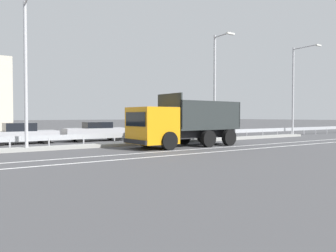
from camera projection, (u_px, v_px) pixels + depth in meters
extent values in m
plane|color=#424244|center=(167.00, 147.00, 20.36)|extent=(320.00, 320.00, 0.00)
cube|color=silver|center=(205.00, 149.00, 19.23)|extent=(59.91, 0.16, 0.01)
cube|color=silver|center=(225.00, 151.00, 17.85)|extent=(59.91, 0.16, 0.01)
cube|color=gray|center=(148.00, 143.00, 22.27)|extent=(32.95, 1.10, 0.18)
cube|color=#9EA0A5|center=(142.00, 135.00, 22.97)|extent=(59.91, 0.04, 0.32)
cylinder|color=#ADADB2|center=(10.00, 145.00, 18.24)|extent=(0.09, 0.09, 0.62)
cylinder|color=#ADADB2|center=(49.00, 143.00, 19.43)|extent=(0.09, 0.09, 0.62)
cylinder|color=#ADADB2|center=(84.00, 142.00, 20.61)|extent=(0.09, 0.09, 0.62)
cylinder|color=#ADADB2|center=(114.00, 140.00, 21.80)|extent=(0.09, 0.09, 0.62)
cylinder|color=#ADADB2|center=(142.00, 139.00, 22.98)|extent=(0.09, 0.09, 0.62)
cylinder|color=#ADADB2|center=(167.00, 138.00, 24.17)|extent=(0.09, 0.09, 0.62)
cylinder|color=#ADADB2|center=(190.00, 137.00, 25.35)|extent=(0.09, 0.09, 0.62)
cylinder|color=#ADADB2|center=(210.00, 136.00, 26.54)|extent=(0.09, 0.09, 0.62)
cylinder|color=#ADADB2|center=(229.00, 135.00, 27.72)|extent=(0.09, 0.09, 0.62)
cylinder|color=#ADADB2|center=(247.00, 134.00, 28.91)|extent=(0.09, 0.09, 0.62)
cylinder|color=#ADADB2|center=(263.00, 134.00, 30.09)|extent=(0.09, 0.09, 0.62)
cylinder|color=#ADADB2|center=(277.00, 133.00, 31.28)|extent=(0.09, 0.09, 0.62)
cylinder|color=#ADADB2|center=(291.00, 132.00, 32.46)|extent=(0.09, 0.09, 0.62)
cylinder|color=#ADADB2|center=(304.00, 132.00, 33.65)|extent=(0.09, 0.09, 0.62)
cylinder|color=#ADADB2|center=(316.00, 131.00, 34.83)|extent=(0.09, 0.09, 0.62)
cylinder|color=#ADADB2|center=(327.00, 131.00, 36.02)|extent=(0.09, 0.09, 0.62)
cube|color=orange|center=(152.00, 125.00, 19.14)|extent=(2.33, 2.57, 2.11)
cube|color=black|center=(135.00, 119.00, 18.46)|extent=(0.11, 2.14, 0.80)
cube|color=black|center=(135.00, 142.00, 18.48)|extent=(0.19, 2.44, 0.24)
cube|color=black|center=(200.00, 133.00, 21.36)|extent=(5.28, 1.55, 0.53)
cube|color=#232828|center=(200.00, 128.00, 21.35)|extent=(5.10, 2.57, 0.12)
cube|color=#232828|center=(212.00, 114.00, 20.40)|extent=(5.02, 0.28, 1.69)
cube|color=#232828|center=(189.00, 115.00, 22.25)|extent=(5.02, 0.28, 1.69)
cube|color=#232828|center=(170.00, 111.00, 19.87)|extent=(0.18, 2.39, 2.11)
cube|color=#232828|center=(226.00, 115.00, 22.77)|extent=(0.18, 2.39, 1.69)
cylinder|color=black|center=(169.00, 141.00, 18.38)|extent=(1.05, 0.36, 1.04)
cylinder|color=black|center=(146.00, 138.00, 20.35)|extent=(1.05, 0.36, 1.04)
cylinder|color=black|center=(208.00, 139.00, 20.15)|extent=(1.05, 0.36, 1.04)
cylinder|color=black|center=(184.00, 137.00, 22.12)|extent=(1.05, 0.36, 1.04)
cylinder|color=black|center=(229.00, 138.00, 21.23)|extent=(1.05, 0.36, 1.04)
cylinder|color=black|center=(204.00, 136.00, 23.20)|extent=(1.05, 0.36, 1.04)
cylinder|color=white|center=(193.00, 139.00, 24.43)|extent=(0.16, 0.16, 0.35)
cylinder|color=black|center=(193.00, 135.00, 24.42)|extent=(0.16, 0.16, 0.35)
cylinder|color=white|center=(193.00, 130.00, 24.41)|extent=(0.16, 0.16, 0.35)
cylinder|color=black|center=(193.00, 126.00, 24.40)|extent=(0.16, 0.16, 0.35)
cylinder|color=white|center=(193.00, 121.00, 24.39)|extent=(0.16, 0.16, 0.35)
cylinder|color=#1E4CB2|center=(193.00, 113.00, 24.37)|extent=(0.77, 0.03, 0.77)
cylinder|color=white|center=(193.00, 113.00, 24.37)|extent=(0.83, 0.02, 0.83)
cylinder|color=#ADADB2|center=(26.00, 77.00, 17.87)|extent=(0.18, 0.18, 8.14)
cylinder|color=#ADADB2|center=(215.00, 88.00, 25.27)|extent=(0.18, 0.18, 8.13)
cylinder|color=#ADADB2|center=(222.00, 35.00, 24.43)|extent=(0.15, 1.71, 0.10)
cube|color=silver|center=(230.00, 34.00, 23.71)|extent=(0.71, 0.22, 0.12)
cylinder|color=#ADADB2|center=(293.00, 92.00, 31.38)|extent=(0.18, 0.18, 8.46)
cylinder|color=#ADADB2|center=(305.00, 47.00, 30.19)|extent=(0.15, 2.54, 0.10)
cube|color=silver|center=(318.00, 45.00, 29.13)|extent=(0.70, 0.21, 0.12)
cube|color=#A3A3A8|center=(22.00, 135.00, 22.54)|extent=(4.65, 2.01, 0.59)
cube|color=black|center=(20.00, 127.00, 22.45)|extent=(1.97, 1.74, 0.56)
cylinder|color=black|center=(40.00, 138.00, 24.13)|extent=(0.60, 0.21, 0.60)
cylinder|color=black|center=(47.00, 139.00, 22.62)|extent=(0.60, 0.21, 0.60)
cylinder|color=black|center=(1.00, 141.00, 20.98)|extent=(0.60, 0.21, 0.60)
cube|color=#A3A3A8|center=(96.00, 133.00, 25.18)|extent=(4.79, 2.11, 0.70)
cube|color=black|center=(97.00, 125.00, 25.23)|extent=(2.07, 1.71, 0.47)
cylinder|color=black|center=(80.00, 138.00, 23.72)|extent=(0.61, 0.24, 0.60)
cylinder|color=black|center=(74.00, 137.00, 25.20)|extent=(0.61, 0.24, 0.60)
cylinder|color=black|center=(117.00, 137.00, 25.17)|extent=(0.61, 0.24, 0.60)
cylinder|color=black|center=(110.00, 136.00, 26.65)|extent=(0.61, 0.24, 0.60)
cube|color=#335B33|center=(150.00, 131.00, 28.20)|extent=(4.44, 1.95, 0.68)
cube|color=black|center=(149.00, 124.00, 28.11)|extent=(1.91, 1.60, 0.53)
cylinder|color=black|center=(159.00, 134.00, 29.60)|extent=(0.61, 0.23, 0.60)
cylinder|color=black|center=(168.00, 135.00, 28.20)|extent=(0.61, 0.23, 0.60)
cylinder|color=black|center=(132.00, 135.00, 28.21)|extent=(0.61, 0.23, 0.60)
cylinder|color=black|center=(140.00, 136.00, 26.82)|extent=(0.61, 0.23, 0.60)
cube|color=maroon|center=(206.00, 130.00, 31.13)|extent=(3.93, 1.86, 0.50)
cube|color=black|center=(206.00, 125.00, 31.05)|extent=(1.69, 1.54, 0.54)
cylinder|color=black|center=(210.00, 132.00, 32.49)|extent=(0.61, 0.23, 0.60)
cylinder|color=black|center=(221.00, 133.00, 31.23)|extent=(0.61, 0.23, 0.60)
cylinder|color=black|center=(192.00, 133.00, 31.05)|extent=(0.61, 0.23, 0.60)
cylinder|color=black|center=(203.00, 134.00, 29.79)|extent=(0.61, 0.23, 0.60)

